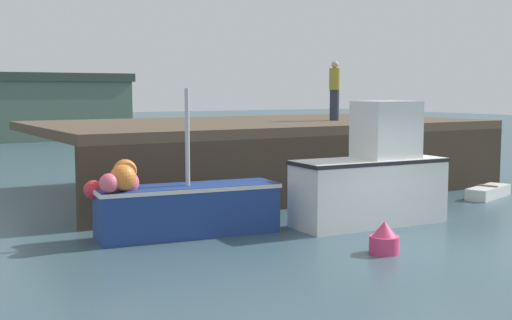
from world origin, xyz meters
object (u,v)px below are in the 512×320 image
(fishing_boat_near_left, at_px, (180,205))
(dockworker, at_px, (335,91))
(fishing_boat_near_right, at_px, (373,178))
(mooring_buoy_foreground, at_px, (384,239))
(rowboat, at_px, (488,192))

(fishing_boat_near_left, bearing_deg, dockworker, 29.82)
(fishing_boat_near_right, xyz_separation_m, dockworker, (2.86, 5.11, 1.93))
(dockworker, xyz_separation_m, mooring_buoy_foreground, (-4.45, -7.29, -2.71))
(fishing_boat_near_left, distance_m, rowboat, 9.42)
(rowboat, relative_size, dockworker, 1.05)
(dockworker, height_order, mooring_buoy_foreground, dockworker)
(fishing_boat_near_left, height_order, fishing_boat_near_right, fishing_boat_near_left)
(rowboat, bearing_deg, mooring_buoy_foreground, -153.88)
(rowboat, height_order, mooring_buoy_foreground, mooring_buoy_foreground)
(fishing_boat_near_left, relative_size, mooring_buoy_foreground, 6.60)
(fishing_boat_near_right, bearing_deg, fishing_boat_near_left, 165.53)
(fishing_boat_near_left, xyz_separation_m, mooring_buoy_foreground, (2.59, -3.26, -0.37))
(fishing_boat_near_right, xyz_separation_m, rowboat, (5.23, 1.16, -0.88))
(dockworker, distance_m, mooring_buoy_foreground, 8.96)
(fishing_boat_near_left, xyz_separation_m, fishing_boat_near_right, (4.18, -1.08, 0.41))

